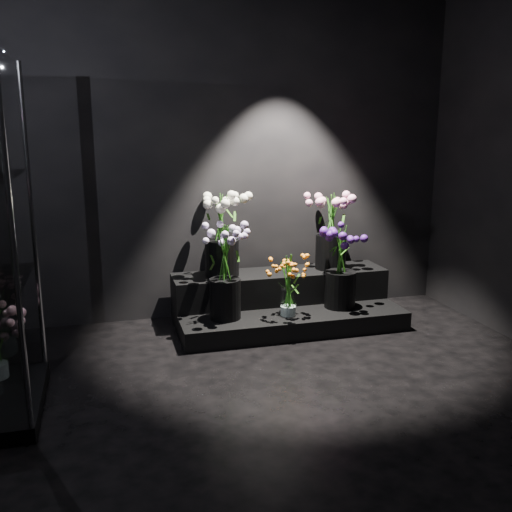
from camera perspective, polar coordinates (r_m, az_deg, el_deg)
name	(u,v)px	position (r m, az deg, el deg)	size (l,w,h in m)	color
floor	(304,421)	(3.36, 4.83, -16.08)	(4.00, 4.00, 0.00)	black
wall_back	(226,153)	(4.87, -3.06, 10.22)	(4.00, 4.00, 0.00)	black
display_riser	(284,302)	(4.84, 2.82, -4.62)	(1.84, 0.82, 0.41)	black
bouquet_orange_bells	(288,285)	(4.49, 3.26, -2.88)	(0.36, 0.36, 0.48)	white
bouquet_lilac	(225,265)	(4.38, -3.14, -0.90)	(0.52, 0.52, 0.73)	black
bouquet_purple	(341,263)	(4.71, 8.49, -0.69)	(0.35, 0.35, 0.68)	black
bouquet_cream_roses	(222,230)	(4.68, -3.46, 2.63)	(0.54, 0.54, 0.68)	black
bouquet_pink_roses	(331,226)	(4.95, 7.55, 2.96)	(0.39, 0.39, 0.65)	black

